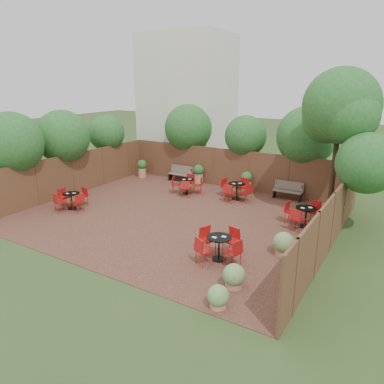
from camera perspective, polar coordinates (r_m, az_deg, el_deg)
The scene contains 13 objects.
ground at distance 15.00m, azimuth -2.49°, elevation -3.86°, with size 80.00×80.00×0.00m, color #354F23.
courtyard_paving at distance 15.00m, azimuth -2.49°, elevation -3.83°, with size 12.00×10.00×0.02m, color #371D16.
fence_back at distance 18.87m, azimuth 6.02°, elevation 3.64°, with size 12.00×0.08×2.00m, color brown.
fence_left at distance 18.60m, azimuth -18.05°, elevation 2.69°, with size 0.08×10.00×2.00m, color brown.
fence_right at distance 12.51m, azimuth 20.94°, elevation -4.51°, with size 0.08×10.00×2.00m, color brown.
neighbour_building at distance 23.20m, azimuth -0.71°, elevation 13.75°, with size 5.00×4.00×8.00m, color silver.
overhang_foliage at distance 17.53m, azimuth -2.79°, elevation 8.53°, with size 15.69×11.03×2.79m.
courtyard_tree at distance 14.95m, azimuth 22.16°, elevation 11.67°, with size 2.92×2.85×5.84m.
park_bench_left at distance 20.02m, azimuth -1.75°, elevation 2.93°, with size 1.40×0.46×0.86m.
park_bench_right at distance 17.56m, azimuth 14.77°, elevation 0.28°, with size 1.35×0.45×0.83m.
bistro_tables at distance 14.99m, azimuth 2.50°, elevation -2.04°, with size 10.67×7.37×0.88m.
planters at distance 17.72m, azimuth 4.11°, elevation 1.38°, with size 11.39×4.48×1.03m.
low_shrubs at distance 10.73m, azimuth 9.93°, elevation -11.04°, with size 1.16×4.24×0.74m.
Camera 1 is at (7.90, -11.57, 5.37)m, focal length 34.13 mm.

